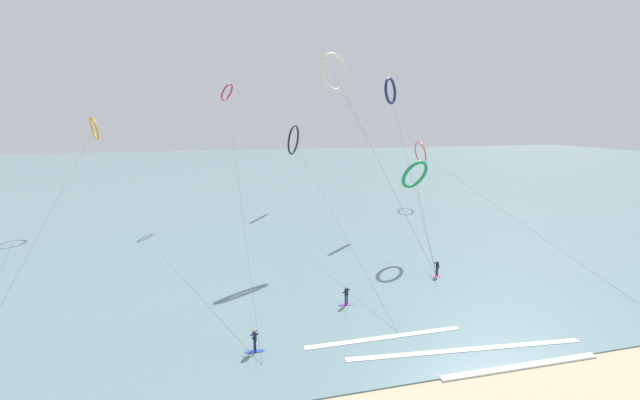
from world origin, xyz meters
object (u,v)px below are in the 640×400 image
object	(u,v)px
surfer_violet	(346,297)
kite_charcoal	(293,140)
surfer_magenta	(437,269)
kite_navy	(390,91)
kite_coral	(421,153)
surfer_cobalt	(255,342)
kite_emerald	(415,175)
kite_crimson	(227,93)
kite_ivory	(334,72)
kite_amber	(94,129)

from	to	relation	value
surfer_violet	kite_charcoal	size ratio (longest dim) A/B	0.03
surfer_magenta	kite_navy	size ratio (longest dim) A/B	0.06
surfer_magenta	kite_coral	world-z (taller)	kite_coral
surfer_cobalt	kite_coral	size ratio (longest dim) A/B	0.04
kite_emerald	kite_crimson	xyz separation A→B (m)	(-20.55, 27.32, 10.68)
surfer_violet	surfer_magenta	bearing A→B (deg)	-18.88
surfer_cobalt	kite_ivory	world-z (taller)	kite_ivory
kite_amber	kite_coral	world-z (taller)	kite_amber
kite_charcoal	kite_amber	xyz separation A→B (m)	(-31.14, -4.97, 2.27)
kite_emerald	kite_ivory	world-z (taller)	kite_ivory
surfer_cobalt	kite_navy	world-z (taller)	kite_navy
kite_coral	kite_emerald	bearing A→B (deg)	152.48
surfer_magenta	kite_emerald	bearing A→B (deg)	175.06
surfer_cobalt	kite_amber	world-z (taller)	kite_amber
kite_crimson	kite_coral	size ratio (longest dim) A/B	1.03
surfer_violet	kite_navy	distance (m)	37.90
surfer_cobalt	kite_coral	xyz separation A→B (m)	(35.23, 44.57, 8.90)
kite_emerald	kite_navy	size ratio (longest dim) A/B	0.43
surfer_cobalt	surfer_violet	bearing A→B (deg)	-66.97
kite_navy	kite_ivory	bearing A→B (deg)	173.95
kite_amber	kite_crimson	bearing A→B (deg)	-108.01
kite_emerald	kite_crimson	distance (m)	35.82
kite_charcoal	kite_amber	size ratio (longest dim) A/B	1.06
kite_crimson	kite_amber	distance (m)	20.71
kite_amber	kite_coral	xyz separation A→B (m)	(54.97, 2.28, -4.82)
kite_emerald	kite_coral	bearing A→B (deg)	-138.97
kite_ivory	kite_navy	xyz separation A→B (m)	(11.64, 9.39, -1.48)
surfer_magenta	kite_charcoal	world-z (taller)	kite_charcoal
surfer_magenta	kite_navy	bearing A→B (deg)	172.04
kite_navy	kite_charcoal	xyz separation A→B (m)	(-12.75, 13.25, -7.89)
kite_ivory	kite_navy	bearing A→B (deg)	11.03
surfer_violet	kite_navy	size ratio (longest dim) A/B	0.06
kite_amber	kite_charcoal	bearing A→B (deg)	-106.80
kite_coral	surfer_magenta	bearing A→B (deg)	156.78
surfer_cobalt	kite_charcoal	bearing A→B (deg)	-23.82
kite_emerald	kite_coral	world-z (taller)	kite_coral
surfer_magenta	kite_amber	bearing A→B (deg)	-126.80
kite_amber	surfer_violet	bearing A→B (deg)	-168.49
kite_ivory	kite_coral	size ratio (longest dim) A/B	0.51
kite_amber	kite_coral	distance (m)	55.23
kite_ivory	surfer_cobalt	bearing A→B (deg)	-144.82
kite_crimson	kite_coral	xyz separation A→B (m)	(35.23, -0.44, -10.47)
kite_ivory	kite_navy	size ratio (longest dim) A/B	0.92
kite_amber	kite_navy	bearing A→B (deg)	-126.54
surfer_violet	surfer_magenta	size ratio (longest dim) A/B	1.00
kite_ivory	kite_amber	distance (m)	37.46
surfer_violet	kite_emerald	xyz separation A→B (m)	(12.19, 12.20, 8.69)
kite_emerald	kite_amber	world-z (taller)	kite_amber
kite_crimson	surfer_magenta	bearing A→B (deg)	55.79
surfer_magenta	kite_crimson	world-z (taller)	kite_crimson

